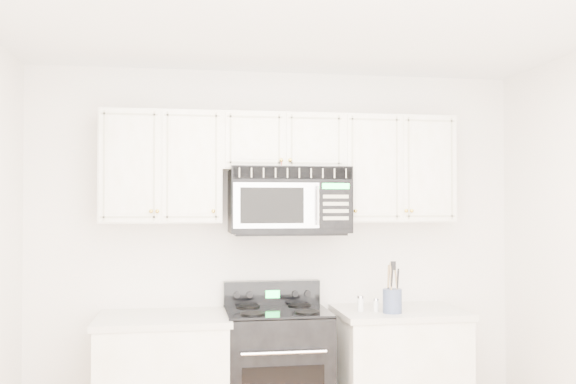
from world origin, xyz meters
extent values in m
cube|color=#F2E1CD|center=(0.00, 1.75, 1.30)|extent=(3.50, 0.01, 2.60)
cube|color=silver|center=(-0.80, 1.44, 0.90)|extent=(0.86, 0.65, 0.04)
cube|color=white|center=(0.80, 1.44, 0.44)|extent=(0.82, 0.63, 0.88)
cube|color=silver|center=(0.80, 1.44, 0.90)|extent=(0.86, 0.65, 0.04)
cube|color=black|center=(-0.05, 1.46, 0.46)|extent=(0.68, 0.59, 0.92)
cylinder|color=silver|center=(-0.05, 1.13, 0.72)|extent=(0.54, 0.02, 0.02)
cube|color=black|center=(-0.05, 1.46, 0.93)|extent=(0.68, 0.59, 0.02)
cube|color=black|center=(-0.05, 1.71, 1.01)|extent=(0.68, 0.08, 0.18)
cube|color=#1FFC57|center=(-0.05, 1.67, 1.01)|extent=(0.10, 0.00, 0.05)
cube|color=white|center=(-0.82, 1.58, 1.90)|extent=(0.80, 0.33, 0.75)
cube|color=white|center=(0.82, 1.58, 1.90)|extent=(0.80, 0.33, 0.75)
cube|color=white|center=(0.00, 1.58, 2.08)|extent=(0.84, 0.33, 0.39)
sphere|color=gold|center=(-0.84, 1.40, 1.60)|extent=(0.03, 0.03, 0.03)
sphere|color=gold|center=(-0.48, 1.40, 1.60)|extent=(0.03, 0.03, 0.03)
sphere|color=gold|center=(0.48, 1.40, 1.60)|extent=(0.03, 0.03, 0.03)
sphere|color=gold|center=(0.84, 1.40, 1.60)|extent=(0.03, 0.03, 0.03)
sphere|color=gold|center=(-0.03, 1.40, 1.94)|extent=(0.03, 0.03, 0.03)
sphere|color=gold|center=(0.03, 1.40, 1.94)|extent=(0.03, 0.03, 0.03)
cylinder|color=red|center=(-0.03, 1.40, 1.89)|extent=(0.01, 0.00, 0.10)
sphere|color=gold|center=(-0.03, 1.40, 1.84)|extent=(0.03, 0.03, 0.03)
cube|color=black|center=(0.04, 1.55, 1.68)|extent=(0.81, 0.41, 0.45)
cube|color=#AAA692|center=(0.04, 1.35, 1.85)|extent=(0.79, 0.01, 0.08)
cube|color=#A5A5AC|center=(-0.07, 1.34, 1.64)|extent=(0.57, 0.01, 0.30)
cube|color=black|center=(-0.10, 1.33, 1.64)|extent=(0.42, 0.01, 0.24)
cube|color=black|center=(0.33, 1.34, 1.64)|extent=(0.22, 0.01, 0.30)
cube|color=#1FFC57|center=(0.33, 1.33, 1.77)|extent=(0.18, 0.00, 0.04)
cylinder|color=silver|center=(0.20, 1.30, 1.64)|extent=(0.02, 0.02, 0.26)
cylinder|color=#3C466E|center=(0.70, 1.30, 1.00)|extent=(0.13, 0.13, 0.16)
cylinder|color=#987B53|center=(0.74, 1.30, 1.08)|extent=(0.01, 0.01, 0.28)
cylinder|color=black|center=(0.69, 1.33, 1.09)|extent=(0.01, 0.01, 0.30)
cylinder|color=#987B53|center=(0.69, 1.27, 1.10)|extent=(0.01, 0.01, 0.32)
cylinder|color=black|center=(0.74, 1.30, 1.08)|extent=(0.01, 0.01, 0.28)
cylinder|color=#987B53|center=(0.69, 1.33, 1.09)|extent=(0.01, 0.01, 0.30)
cylinder|color=black|center=(0.69, 1.27, 1.10)|extent=(0.01, 0.01, 0.32)
cylinder|color=silver|center=(0.51, 1.40, 0.96)|extent=(0.04, 0.04, 0.09)
cylinder|color=silver|center=(0.51, 1.40, 1.02)|extent=(0.04, 0.04, 0.02)
cylinder|color=silver|center=(0.61, 1.36, 0.96)|extent=(0.04, 0.04, 0.07)
cylinder|color=silver|center=(0.61, 1.36, 1.00)|extent=(0.04, 0.04, 0.01)
camera|label=1|loc=(-0.66, -2.83, 1.65)|focal=40.00mm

